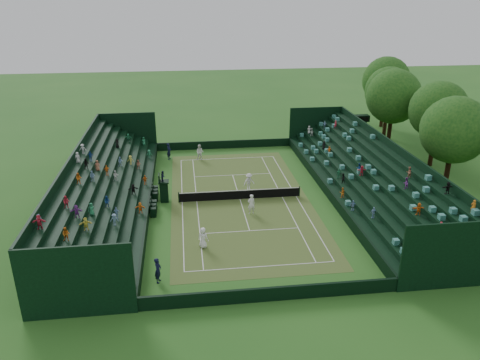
{
  "coord_description": "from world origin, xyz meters",
  "views": [
    {
      "loc": [
        -5.11,
        -40.36,
        18.39
      ],
      "look_at": [
        0.0,
        0.0,
        2.0
      ],
      "focal_mm": 35.0,
      "sensor_mm": 36.0,
      "label": 1
    }
  ],
  "objects_px": {
    "player_far_east": "(249,182)",
    "tennis_net": "(240,194)",
    "player_far_west": "(200,152)",
    "player_near_east": "(251,204)",
    "player_near_west": "(203,238)",
    "umpire_chair": "(164,189)"
  },
  "relations": [
    {
      "from": "player_near_west",
      "to": "player_far_east",
      "type": "xyz_separation_m",
      "value": [
        5.13,
        10.78,
        0.04
      ]
    },
    {
      "from": "tennis_net",
      "to": "player_far_west",
      "type": "height_order",
      "value": "player_far_west"
    },
    {
      "from": "player_far_west",
      "to": "umpire_chair",
      "type": "bearing_deg",
      "value": -90.67
    },
    {
      "from": "player_far_west",
      "to": "player_near_east",
      "type": "bearing_deg",
      "value": -57.44
    },
    {
      "from": "player_near_east",
      "to": "player_far_east",
      "type": "height_order",
      "value": "player_near_east"
    },
    {
      "from": "umpire_chair",
      "to": "player_near_east",
      "type": "height_order",
      "value": "umpire_chair"
    },
    {
      "from": "umpire_chair",
      "to": "player_near_east",
      "type": "relative_size",
      "value": 1.65
    },
    {
      "from": "umpire_chair",
      "to": "player_near_east",
      "type": "distance_m",
      "value": 8.57
    },
    {
      "from": "player_near_west",
      "to": "player_near_east",
      "type": "height_order",
      "value": "player_near_east"
    },
    {
      "from": "tennis_net",
      "to": "player_near_west",
      "type": "distance_m",
      "value": 9.46
    },
    {
      "from": "player_far_west",
      "to": "player_far_east",
      "type": "bearing_deg",
      "value": -47.33
    },
    {
      "from": "umpire_chair",
      "to": "player_far_west",
      "type": "relative_size",
      "value": 1.66
    },
    {
      "from": "tennis_net",
      "to": "umpire_chair",
      "type": "bearing_deg",
      "value": 176.19
    },
    {
      "from": "tennis_net",
      "to": "player_far_east",
      "type": "xyz_separation_m",
      "value": [
        1.18,
        2.18,
        0.35
      ]
    },
    {
      "from": "umpire_chair",
      "to": "player_near_east",
      "type": "bearing_deg",
      "value": -25.08
    },
    {
      "from": "player_far_east",
      "to": "tennis_net",
      "type": "bearing_deg",
      "value": -137.14
    },
    {
      "from": "tennis_net",
      "to": "player_far_west",
      "type": "xyz_separation_m",
      "value": [
        -3.25,
        11.89,
        0.4
      ]
    },
    {
      "from": "player_near_east",
      "to": "umpire_chair",
      "type": "bearing_deg",
      "value": -34.39
    },
    {
      "from": "tennis_net",
      "to": "player_far_east",
      "type": "bearing_deg",
      "value": 61.69
    },
    {
      "from": "player_near_east",
      "to": "player_far_west",
      "type": "relative_size",
      "value": 1.0
    },
    {
      "from": "player_far_west",
      "to": "tennis_net",
      "type": "bearing_deg",
      "value": -56.55
    },
    {
      "from": "player_near_west",
      "to": "player_near_east",
      "type": "distance_m",
      "value": 7.1
    }
  ]
}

